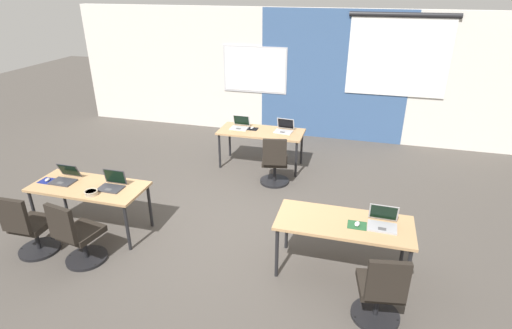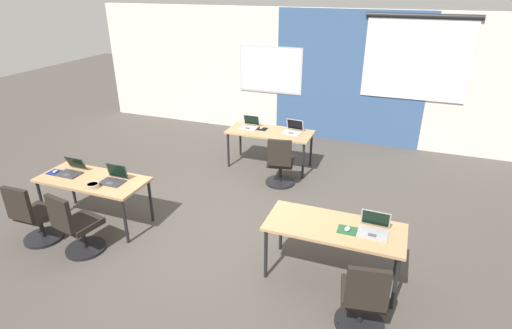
% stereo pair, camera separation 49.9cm
% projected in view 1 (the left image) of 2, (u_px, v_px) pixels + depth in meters
% --- Properties ---
extents(ground_plane, '(24.00, 24.00, 0.00)m').
position_uv_depth(ground_plane, '(223.00, 225.00, 6.02)').
color(ground_plane, '#47423D').
extents(back_wall_assembly, '(10.00, 0.27, 2.80)m').
position_uv_depth(back_wall_assembly, '(286.00, 73.00, 9.10)').
color(back_wall_assembly, silver).
rests_on(back_wall_assembly, ground).
extents(desk_near_left, '(1.60, 0.70, 0.72)m').
position_uv_depth(desk_near_left, '(89.00, 189.00, 5.64)').
color(desk_near_left, tan).
rests_on(desk_near_left, ground).
extents(desk_near_right, '(1.60, 0.70, 0.72)m').
position_uv_depth(desk_near_right, '(344.00, 226.00, 4.79)').
color(desk_near_right, tan).
rests_on(desk_near_right, ground).
extents(desk_far_center, '(1.60, 0.70, 0.72)m').
position_uv_depth(desk_far_center, '(261.00, 134.00, 7.67)').
color(desk_far_center, tan).
rests_on(desk_far_center, ground).
extents(laptop_far_right, '(0.36, 0.33, 0.23)m').
position_uv_depth(laptop_far_right, '(284.00, 129.00, 7.60)').
color(laptop_far_right, '#B7B7BC').
rests_on(laptop_far_right, desk_far_center).
extents(chair_far_right, '(0.52, 0.57, 0.92)m').
position_uv_depth(chair_far_right, '(275.00, 165.00, 7.07)').
color(chair_far_right, black).
rests_on(chair_far_right, ground).
extents(laptop_near_left_end, '(0.33, 0.32, 0.22)m').
position_uv_depth(laptop_near_left_end, '(65.00, 178.00, 5.73)').
color(laptop_near_left_end, '#333338').
rests_on(laptop_near_left_end, desk_near_left).
extents(mousepad_near_left_end, '(0.22, 0.19, 0.00)m').
position_uv_depth(mousepad_near_left_end, '(48.00, 181.00, 5.74)').
color(mousepad_near_left_end, navy).
rests_on(mousepad_near_left_end, desk_near_left).
extents(mouse_near_left_end, '(0.08, 0.11, 0.03)m').
position_uv_depth(mouse_near_left_end, '(47.00, 180.00, 5.73)').
color(mouse_near_left_end, '#B2B2B7').
rests_on(mouse_near_left_end, mousepad_near_left_end).
extents(chair_near_left_end, '(0.52, 0.54, 0.92)m').
position_uv_depth(chair_near_left_end, '(30.00, 230.00, 5.23)').
color(chair_near_left_end, black).
rests_on(chair_near_left_end, ground).
extents(laptop_near_left_inner, '(0.33, 0.27, 0.24)m').
position_uv_depth(laptop_near_left_inner, '(112.00, 184.00, 5.54)').
color(laptop_near_left_inner, '#333338').
rests_on(laptop_near_left_inner, desk_near_left).
extents(chair_near_left_inner, '(0.52, 0.57, 0.92)m').
position_uv_depth(chair_near_left_inner, '(78.00, 238.00, 5.06)').
color(chair_near_left_inner, black).
rests_on(chair_near_left_inner, ground).
extents(laptop_near_right_end, '(0.34, 0.30, 0.23)m').
position_uv_depth(laptop_near_right_end, '(383.00, 222.00, 4.68)').
color(laptop_near_right_end, '#9E9EA3').
rests_on(laptop_near_right_end, desk_near_right).
extents(mousepad_near_right_end, '(0.22, 0.19, 0.00)m').
position_uv_depth(mousepad_near_right_end, '(357.00, 225.00, 4.70)').
color(mousepad_near_right_end, '#23512D').
rests_on(mousepad_near_right_end, desk_near_right).
extents(mouse_near_right_end, '(0.07, 0.11, 0.03)m').
position_uv_depth(mouse_near_right_end, '(357.00, 224.00, 4.69)').
color(mouse_near_right_end, silver).
rests_on(mouse_near_right_end, mousepad_near_right_end).
extents(chair_near_right_end, '(0.52, 0.57, 0.92)m').
position_uv_depth(chair_near_right_end, '(380.00, 294.00, 4.16)').
color(chair_near_right_end, black).
rests_on(chair_near_right_end, ground).
extents(laptop_far_left, '(0.33, 0.30, 0.23)m').
position_uv_depth(laptop_far_left, '(240.00, 125.00, 7.78)').
color(laptop_far_left, '#B7B7BC').
rests_on(laptop_far_left, desk_far_center).
extents(mousepad_far_left, '(0.22, 0.19, 0.00)m').
position_uv_depth(mousepad_far_left, '(252.00, 129.00, 7.75)').
color(mousepad_far_left, black).
rests_on(mousepad_far_left, desk_far_center).
extents(mouse_far_left, '(0.07, 0.11, 0.03)m').
position_uv_depth(mouse_far_left, '(252.00, 128.00, 7.74)').
color(mouse_far_left, '#B2B2B7').
rests_on(mouse_far_left, mousepad_far_left).
extents(snack_bowl, '(0.18, 0.18, 0.06)m').
position_uv_depth(snack_bowl, '(91.00, 192.00, 5.35)').
color(snack_bowl, tan).
rests_on(snack_bowl, desk_near_left).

